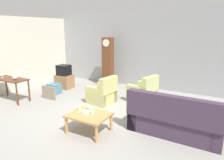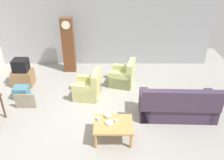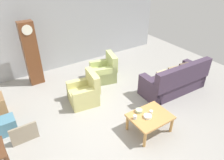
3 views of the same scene
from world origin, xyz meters
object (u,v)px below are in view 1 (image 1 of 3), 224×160
couch_floral (174,120)px  wine_glass_mid (2,75)px  armchair_olive_far (143,93)px  cup_blue_rimmed (79,108)px  console_table_dark (10,82)px  tv_stand_cabinet (64,82)px  coffee_table_wood (89,117)px  tv_crt (64,70)px  storage_box_blue (54,89)px  bowl_white_stacked (85,112)px  framed_picture_leaning (49,93)px  bowl_shallow_green (90,108)px  grandfather_clock (108,62)px  glass_dome_cloche (15,77)px  armchair_olive_near (102,94)px  cup_white_porcelain (93,112)px

couch_floral → wine_glass_mid: size_ratio=12.02×
armchair_olive_far → cup_blue_rimmed: bearing=-105.6°
console_table_dark → tv_stand_cabinet: size_ratio=1.91×
coffee_table_wood → tv_crt: tv_crt is taller
console_table_dark → storage_box_blue: size_ratio=2.89×
console_table_dark → bowl_white_stacked: size_ratio=6.73×
armchair_olive_far → framed_picture_leaning: armchair_olive_far is taller
cup_blue_rimmed → bowl_shallow_green: bearing=30.8°
tv_stand_cabinet → cup_blue_rimmed: size_ratio=7.34×
grandfather_clock → tv_stand_cabinet: (-1.46, -1.10, -0.77)m
armchair_olive_far → storage_box_blue: armchair_olive_far is taller
grandfather_clock → cup_blue_rimmed: grandfather_clock is taller
storage_box_blue → bowl_shallow_green: size_ratio=2.65×
tv_stand_cabinet → framed_picture_leaning: (0.50, -1.37, -0.04)m
bowl_shallow_green → wine_glass_mid: wine_glass_mid is taller
coffee_table_wood → glass_dome_cloche: glass_dome_cloche is taller
tv_stand_cabinet → glass_dome_cloche: glass_dome_cloche is taller
bowl_shallow_green → framed_picture_leaning: bearing=157.4°
grandfather_clock → glass_dome_cloche: 3.62m
storage_box_blue → wine_glass_mid: 1.83m
storage_box_blue → cup_blue_rimmed: bearing=-34.1°
tv_crt → armchair_olive_near: bearing=-18.3°
coffee_table_wood → tv_stand_cabinet: (-3.12, 2.66, -0.12)m
couch_floral → cup_blue_rimmed: 2.30m
coffee_table_wood → cup_blue_rimmed: (-0.37, 0.12, 0.11)m
armchair_olive_far → tv_crt: tv_crt is taller
tv_crt → storage_box_blue: size_ratio=1.07×
console_table_dark → cup_blue_rimmed: size_ratio=14.04×
armchair_olive_far → grandfather_clock: (-2.01, 1.09, 0.74)m
grandfather_clock → tv_stand_cabinet: bearing=-143.1°
tv_stand_cabinet → bowl_shallow_green: 3.84m
coffee_table_wood → bowl_white_stacked: bowl_white_stacked is taller
wine_glass_mid → bowl_shallow_green: bearing=-3.9°
armchair_olive_near → framed_picture_leaning: size_ratio=1.53×
armchair_olive_near → storage_box_blue: size_ratio=2.05×
framed_picture_leaning → cup_white_porcelain: (2.69, -1.23, 0.27)m
grandfather_clock → cup_white_porcelain: bearing=-65.0°
grandfather_clock → cup_white_porcelain: (1.73, -3.71, -0.54)m
tv_stand_cabinet → framed_picture_leaning: size_ratio=1.13×
couch_floral → grandfather_clock: size_ratio=1.03×
coffee_table_wood → bowl_white_stacked: size_ratio=4.97×
glass_dome_cloche → couch_floral: bearing=3.3°
cup_white_porcelain → bowl_white_stacked: (-0.16, -0.06, -0.01)m
console_table_dark → armchair_olive_far: bearing=27.3°
cup_blue_rimmed → glass_dome_cloche: bearing=171.3°
armchair_olive_near → armchair_olive_far: bearing=34.6°
armchair_olive_near → console_table_dark: size_ratio=0.71×
glass_dome_cloche → bowl_shallow_green: size_ratio=1.00×
tv_crt → wine_glass_mid: bearing=-111.6°
wine_glass_mid → tv_stand_cabinet: bearing=68.4°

